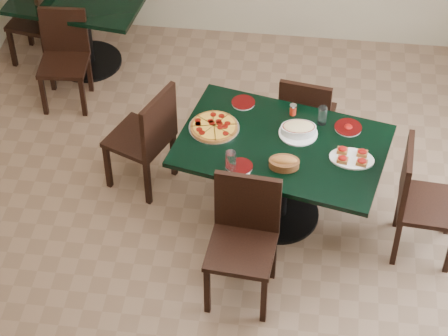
# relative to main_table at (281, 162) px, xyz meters

# --- Properties ---
(floor) EXTENTS (5.50, 5.50, 0.00)m
(floor) POSITION_rel_main_table_xyz_m (-0.33, -0.32, -0.57)
(floor) COLOR brown
(floor) RESTS_ON ground
(main_table) EXTENTS (1.67, 1.26, 0.75)m
(main_table) POSITION_rel_main_table_xyz_m (0.00, 0.00, 0.00)
(main_table) COLOR black
(main_table) RESTS_ON floor
(back_table) EXTENTS (1.27, 1.00, 0.75)m
(back_table) POSITION_rel_main_table_xyz_m (-1.93, 1.76, -0.04)
(back_table) COLOR black
(back_table) RESTS_ON floor
(chair_far) EXTENTS (0.47, 0.47, 0.88)m
(chair_far) POSITION_rel_main_table_xyz_m (0.15, 0.65, -0.08)
(chair_far) COLOR black
(chair_far) RESTS_ON floor
(chair_near) EXTENTS (0.49, 0.49, 0.98)m
(chair_near) POSITION_rel_main_table_xyz_m (-0.20, -0.71, -0.02)
(chair_near) COLOR black
(chair_near) RESTS_ON floor
(chair_right) EXTENTS (0.48, 0.48, 0.96)m
(chair_right) POSITION_rel_main_table_xyz_m (1.00, -0.21, -0.03)
(chair_right) COLOR black
(chair_right) RESTS_ON floor
(chair_left) EXTENTS (0.58, 0.58, 0.94)m
(chair_left) POSITION_rel_main_table_xyz_m (-1.05, 0.23, -0.04)
(chair_left) COLOR black
(chair_left) RESTS_ON floor
(back_chair_near) EXTENTS (0.43, 0.43, 0.87)m
(back_chair_near) POSITION_rel_main_table_xyz_m (-1.97, 1.25, -0.08)
(back_chair_near) COLOR black
(back_chair_near) RESTS_ON floor
(back_chair_left) EXTENTS (0.47, 0.47, 0.87)m
(back_chair_left) POSITION_rel_main_table_xyz_m (-2.33, 1.76, -0.08)
(back_chair_left) COLOR black
(back_chair_left) RESTS_ON floor
(pepperoni_pizza) EXTENTS (0.38, 0.38, 0.04)m
(pepperoni_pizza) POSITION_rel_main_table_xyz_m (-0.51, 0.11, 0.20)
(pepperoni_pizza) COLOR silver
(pepperoni_pizza) RESTS_ON main_table
(lasagna_casserole) EXTENTS (0.29, 0.29, 0.09)m
(lasagna_casserole) POSITION_rel_main_table_xyz_m (0.11, 0.12, 0.23)
(lasagna_casserole) COLOR white
(lasagna_casserole) RESTS_ON main_table
(bread_basket) EXTENTS (0.22, 0.16, 0.09)m
(bread_basket) POSITION_rel_main_table_xyz_m (0.03, -0.24, 0.22)
(bread_basket) COLOR brown
(bread_basket) RESTS_ON main_table
(bruschetta_platter) EXTENTS (0.35, 0.26, 0.05)m
(bruschetta_platter) POSITION_rel_main_table_xyz_m (0.50, -0.11, 0.21)
(bruschetta_platter) COLOR white
(bruschetta_platter) RESTS_ON main_table
(side_plate_near) EXTENTS (0.17, 0.17, 0.02)m
(side_plate_near) POSITION_rel_main_table_xyz_m (-0.27, -0.28, 0.19)
(side_plate_near) COLOR white
(side_plate_near) RESTS_ON main_table
(side_plate_far_r) EXTENTS (0.20, 0.20, 0.03)m
(side_plate_far_r) POSITION_rel_main_table_xyz_m (0.47, 0.23, 0.19)
(side_plate_far_r) COLOR white
(side_plate_far_r) RESTS_ON main_table
(side_plate_far_l) EXTENTS (0.18, 0.18, 0.02)m
(side_plate_far_l) POSITION_rel_main_table_xyz_m (-0.33, 0.42, 0.19)
(side_plate_far_l) COLOR white
(side_plate_far_l) RESTS_ON main_table
(napkin_setting) EXTENTS (0.16, 0.16, 0.01)m
(napkin_setting) POSITION_rel_main_table_xyz_m (-0.27, -0.31, 0.18)
(napkin_setting) COLOR white
(napkin_setting) RESTS_ON main_table
(water_glass_a) EXTENTS (0.07, 0.07, 0.15)m
(water_glass_a) POSITION_rel_main_table_xyz_m (0.28, 0.27, 0.26)
(water_glass_a) COLOR white
(water_glass_a) RESTS_ON main_table
(water_glass_b) EXTENTS (0.08, 0.08, 0.16)m
(water_glass_b) POSITION_rel_main_table_xyz_m (-0.34, -0.31, 0.26)
(water_glass_b) COLOR white
(water_glass_b) RESTS_ON main_table
(pepper_shaker) EXTENTS (0.05, 0.05, 0.09)m
(pepper_shaker) POSITION_rel_main_table_xyz_m (0.05, 0.34, 0.23)
(pepper_shaker) COLOR red
(pepper_shaker) RESTS_ON main_table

